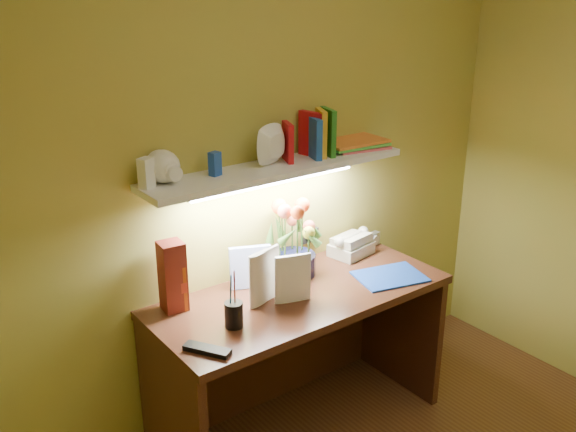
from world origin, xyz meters
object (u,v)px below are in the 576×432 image
object	(u,v)px
desk	(300,363)
telephone	(351,243)
desk_clock	(373,239)
whisky_bottle	(177,282)
flower_bouquet	(294,239)

from	to	relation	value
desk	telephone	size ratio (longest dim) A/B	6.66
desk_clock	whisky_bottle	xyz separation A→B (m)	(-1.18, -0.01, 0.10)
desk	telephone	xyz separation A→B (m)	(0.47, 0.18, 0.44)
flower_bouquet	whisky_bottle	bearing A→B (deg)	178.25
desk	desk_clock	world-z (taller)	desk_clock
whisky_bottle	telephone	bearing A→B (deg)	-0.58
flower_bouquet	whisky_bottle	size ratio (longest dim) A/B	1.37
flower_bouquet	desk_clock	xyz separation A→B (m)	(0.56, 0.03, -0.15)
desk	flower_bouquet	world-z (taller)	flower_bouquet
flower_bouquet	desk_clock	world-z (taller)	flower_bouquet
desk_clock	flower_bouquet	bearing A→B (deg)	175.98
desk_clock	desk	bearing A→B (deg)	-169.65
desk	telephone	bearing A→B (deg)	21.31
desk	flower_bouquet	size ratio (longest dim) A/B	3.86
desk	desk_clock	size ratio (longest dim) A/B	19.75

